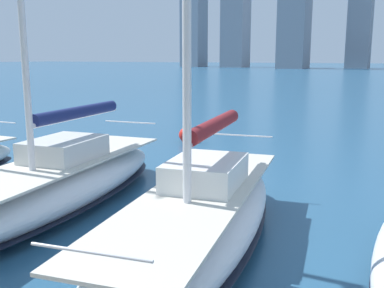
{
  "coord_description": "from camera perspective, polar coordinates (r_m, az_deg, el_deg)",
  "views": [
    {
      "loc": [
        -4.17,
        1.2,
        3.9
      ],
      "look_at": [
        -0.11,
        -6.53,
        2.2
      ],
      "focal_mm": 42.0,
      "sensor_mm": 36.0,
      "label": 1
    }
  ],
  "objects": [
    {
      "name": "channel_buoy",
      "position": [
        20.8,
        -0.72,
        1.19
      ],
      "size": [
        0.7,
        0.7,
        1.4
      ],
      "color": "red",
      "rests_on": "ground"
    },
    {
      "name": "sailboat_navy",
      "position": [
        12.16,
        -17.17,
        -4.83
      ],
      "size": [
        3.74,
        9.76,
        9.47
      ],
      "color": "silver",
      "rests_on": "ground"
    },
    {
      "name": "city_skyline",
      "position": [
        162.84,
        22.03,
        15.42
      ],
      "size": [
        166.99,
        23.8,
        52.68
      ],
      "color": "#989DA7",
      "rests_on": "ground"
    },
    {
      "name": "sailboat_maroon",
      "position": [
        9.2,
        0.81,
        -9.22
      ],
      "size": [
        3.84,
        9.19,
        11.32
      ],
      "color": "white",
      "rests_on": "ground"
    }
  ]
}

